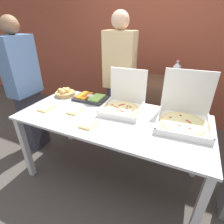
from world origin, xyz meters
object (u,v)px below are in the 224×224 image
pizza_box_near_left (123,103)px  soda_can_silver (176,80)px  paper_plate_front_left (88,125)px  pizza_box_near_right (184,115)px  paper_plate_front_center (47,109)px  paper_plate_front_right (75,111)px  soda_bottle (176,72)px  person_guest_plaid (119,81)px  person_guest_cap (25,88)px  veggie_tray (91,98)px  bread_basket (65,93)px

pizza_box_near_left → soda_can_silver: (0.45, 0.59, 0.14)m
paper_plate_front_left → soda_can_silver: size_ratio=2.00×
pizza_box_near_right → paper_plate_front_center: (-1.38, -0.32, -0.07)m
pizza_box_near_left → paper_plate_front_center: (-0.76, -0.35, -0.06)m
paper_plate_front_right → soda_bottle: bearing=50.5°
soda_can_silver → person_guest_plaid: bearing=-176.2°
paper_plate_front_right → person_guest_plaid: (0.17, 0.82, 0.11)m
paper_plate_front_center → person_guest_cap: size_ratio=0.13×
paper_plate_front_left → person_guest_plaid: person_guest_plaid is taller
soda_can_silver → pizza_box_near_right: bearing=-75.1°
veggie_tray → bread_basket: (-0.36, -0.03, 0.02)m
pizza_box_near_right → veggie_tray: 1.08m
veggie_tray → soda_bottle: bearing=37.9°
veggie_tray → pizza_box_near_right: bearing=-5.9°
pizza_box_near_right → soda_can_silver: (-0.17, 0.62, 0.13)m
pizza_box_near_right → person_guest_plaid: (-0.89, 0.57, 0.04)m
paper_plate_front_left → paper_plate_front_center: bearing=170.9°
person_guest_cap → paper_plate_front_center: bearing=67.5°
bread_basket → soda_bottle: soda_bottle is taller
veggie_tray → soda_can_silver: bearing=29.1°
pizza_box_near_right → person_guest_cap: bearing=179.0°
paper_plate_front_right → soda_can_silver: 1.26m
pizza_box_near_right → paper_plate_front_right: (-1.06, -0.25, -0.07)m
paper_plate_front_center → person_guest_cap: bearing=157.5°
person_guest_plaid → pizza_box_near_left: bearing=116.7°
paper_plate_front_right → bread_basket: (-0.38, 0.33, 0.03)m
paper_plate_front_left → person_guest_cap: size_ratio=0.14×
pizza_box_near_left → veggie_tray: (-0.46, 0.08, -0.05)m
paper_plate_front_right → soda_can_silver: (0.89, 0.87, 0.20)m
paper_plate_front_left → paper_plate_front_right: same height
paper_plate_front_right → bread_basket: size_ratio=0.97×
pizza_box_near_left → person_guest_plaid: size_ratio=0.25×
pizza_box_near_right → paper_plate_front_center: pizza_box_near_right is taller
pizza_box_near_right → person_guest_cap: size_ratio=0.29×
soda_can_silver → soda_bottle: bearing=97.4°
person_guest_plaid → person_guest_cap: person_guest_plaid is taller
soda_can_silver → person_guest_plaid: 0.73m
paper_plate_front_left → person_guest_plaid: bearing=95.7°
paper_plate_front_center → soda_can_silver: size_ratio=1.85×
paper_plate_front_right → person_guest_plaid: size_ratio=0.13×
person_guest_cap → soda_can_silver: bearing=112.1°
soda_bottle → person_guest_cap: (-1.74, -0.90, -0.19)m
veggie_tray → person_guest_plaid: (0.19, 0.46, 0.10)m
pizza_box_near_left → veggie_tray: size_ratio=1.17×
veggie_tray → bread_basket: size_ratio=1.59×
pizza_box_near_right → soda_bottle: 0.85m
veggie_tray → person_guest_plaid: person_guest_plaid is taller
soda_can_silver → person_guest_cap: size_ratio=0.07×
pizza_box_near_right → person_guest_cap: 1.93m
paper_plate_front_left → paper_plate_front_right: (-0.26, 0.17, 0.00)m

